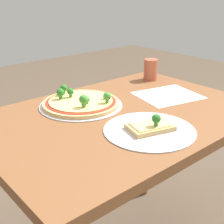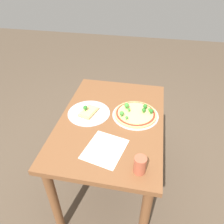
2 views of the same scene
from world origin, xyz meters
name	(u,v)px [view 1 (image 1 of 2)]	position (x,y,z in m)	size (l,w,h in m)	color
dining_table	(122,142)	(0.00, 0.00, 0.63)	(1.04, 0.72, 0.75)	brown
pizza_tray_whole	(81,102)	(-0.08, 0.16, 0.77)	(0.33, 0.33, 0.07)	#B7B7BC
pizza_tray_slice	(150,128)	(-0.04, -0.17, 0.76)	(0.31, 0.31, 0.06)	#B7B7BC
drinking_cup	(151,70)	(0.40, 0.23, 0.81)	(0.07, 0.07, 0.10)	#AD5138
paper_menu	(168,95)	(0.28, 0.02, 0.75)	(0.26, 0.22, 0.00)	white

